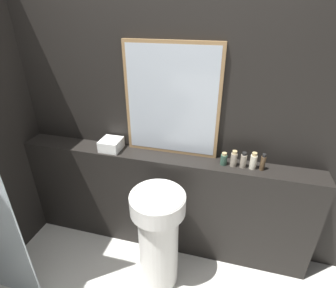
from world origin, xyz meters
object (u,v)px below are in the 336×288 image
shampoo_bottle (224,159)px  lotion_bottle (243,160)px  mirror (172,101)px  conditioner_bottle (234,159)px  towel_stack (111,144)px  body_wash_bottle (253,161)px  hand_soap_bottle (263,163)px  pedestal_sink (158,235)px

shampoo_bottle → lotion_bottle: size_ratio=0.80×
mirror → conditioner_bottle: bearing=-9.7°
towel_stack → lotion_bottle: bearing=0.0°
shampoo_bottle → body_wash_bottle: size_ratio=0.76×
towel_stack → shampoo_bottle: bearing=0.0°
mirror → hand_soap_bottle: bearing=-6.9°
towel_stack → lotion_bottle: (1.09, 0.00, 0.01)m
towel_stack → mirror: bearing=9.9°
mirror → lotion_bottle: (0.59, -0.09, -0.38)m
conditioner_bottle → body_wash_bottle: bearing=0.0°
pedestal_sink → conditioner_bottle: 0.82m
shampoo_bottle → conditioner_bottle: 0.08m
lotion_bottle → hand_soap_bottle: bearing=-0.0°
towel_stack → hand_soap_bottle: hand_soap_bottle is taller
hand_soap_bottle → pedestal_sink: bearing=-150.7°
body_wash_bottle → hand_soap_bottle: body_wash_bottle is taller
shampoo_bottle → lotion_bottle: bearing=0.0°
mirror → towel_stack: size_ratio=5.02×
towel_stack → conditioner_bottle: 1.02m
hand_soap_bottle → shampoo_bottle: bearing=180.0°
pedestal_sink → mirror: (-0.02, 0.48, 0.91)m
towel_stack → shampoo_bottle: size_ratio=1.72×
mirror → hand_soap_bottle: size_ratio=6.58×
lotion_bottle → hand_soap_bottle: size_ratio=0.95×
towel_stack → hand_soap_bottle: (1.23, 0.00, 0.02)m
conditioner_bottle → towel_stack: bearing=180.0°
towel_stack → conditioner_bottle: conditioner_bottle is taller
shampoo_bottle → hand_soap_bottle: 0.28m
towel_stack → conditioner_bottle: (1.02, -0.00, 0.01)m
lotion_bottle → body_wash_bottle: (0.07, -0.00, 0.00)m
pedestal_sink → body_wash_bottle: bearing=31.9°
conditioner_bottle → hand_soap_bottle: bearing=0.0°
conditioner_bottle → hand_soap_bottle: 0.21m
hand_soap_bottle → lotion_bottle: bearing=180.0°
mirror → shampoo_bottle: bearing=-11.3°
mirror → lotion_bottle: bearing=-8.6°
lotion_bottle → body_wash_bottle: bearing=-0.0°
conditioner_bottle → body_wash_bottle: size_ratio=0.96×
lotion_bottle → body_wash_bottle: body_wash_bottle is taller
pedestal_sink → lotion_bottle: lotion_bottle is taller
towel_stack → body_wash_bottle: (1.16, 0.00, 0.02)m
mirror → lotion_bottle: mirror is taller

